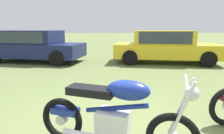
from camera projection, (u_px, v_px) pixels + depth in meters
The scene contains 3 objects.
motorcycle_blue at pixel (114, 116), 2.40m from camera, with size 1.95×1.05×1.02m.
car_navy at pixel (31, 44), 8.96m from camera, with size 4.68×2.82×1.43m.
car_yellow at pixel (164, 45), 8.70m from camera, with size 4.78×2.71×1.43m.
Camera 1 is at (-0.05, -2.48, 1.54)m, focal length 31.29 mm.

